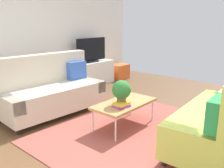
{
  "coord_description": "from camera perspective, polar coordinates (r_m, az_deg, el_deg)",
  "views": [
    {
      "loc": [
        -3.0,
        -2.11,
        1.68
      ],
      "look_at": [
        0.03,
        0.48,
        0.65
      ],
      "focal_mm": 38.55,
      "sensor_mm": 36.0,
      "label": 1
    }
  ],
  "objects": [
    {
      "name": "ground_plane",
      "position": [
        4.04,
        4.94,
        -10.18
      ],
      "size": [
        7.68,
        7.68,
        0.0
      ],
      "primitive_type": "plane",
      "color": "brown"
    },
    {
      "name": "wall_far",
      "position": [
        5.76,
        -18.44,
        11.47
      ],
      "size": [
        6.4,
        0.12,
        2.9
      ],
      "primitive_type": "cube",
      "color": "white",
      "rests_on": "ground_plane"
    },
    {
      "name": "area_rug",
      "position": [
        3.91,
        4.79,
        -10.93
      ],
      "size": [
        2.9,
        2.2,
        0.01
      ],
      "primitive_type": "cube",
      "color": "#9E4C42",
      "rests_on": "ground_plane"
    },
    {
      "name": "couch_beige",
      "position": [
        4.63,
        -14.08,
        -1.49
      ],
      "size": [
        1.94,
        0.94,
        1.1
      ],
      "rotation": [
        0.0,
        0.0,
        3.09
      ],
      "color": "beige",
      "rests_on": "ground_plane"
    },
    {
      "name": "couch_green",
      "position": [
        3.55,
        24.68,
        -7.29
      ],
      "size": [
        1.95,
        0.95,
        1.1
      ],
      "rotation": [
        0.0,
        0.0,
        0.06
      ],
      "color": "#C1CC51",
      "rests_on": "ground_plane"
    },
    {
      "name": "coffee_table",
      "position": [
        3.91,
        2.96,
        -4.77
      ],
      "size": [
        1.1,
        0.56,
        0.42
      ],
      "color": "#B7844C",
      "rests_on": "ground_plane"
    },
    {
      "name": "tv_console",
      "position": [
        6.55,
        -4.89,
        2.45
      ],
      "size": [
        1.4,
        0.44,
        0.64
      ],
      "primitive_type": "cube",
      "color": "silver",
      "rests_on": "ground_plane"
    },
    {
      "name": "tv",
      "position": [
        6.44,
        -4.89,
        7.94
      ],
      "size": [
        1.0,
        0.2,
        0.64
      ],
      "color": "black",
      "rests_on": "tv_console"
    },
    {
      "name": "storage_trunk",
      "position": [
        7.31,
        1.82,
        2.96
      ],
      "size": [
        0.52,
        0.4,
        0.44
      ],
      "primitive_type": "cube",
      "color": "orange",
      "rests_on": "ground_plane"
    },
    {
      "name": "potted_plant",
      "position": [
        3.71,
        2.27,
        -1.61
      ],
      "size": [
        0.3,
        0.3,
        0.4
      ],
      "color": "brown",
      "rests_on": "coffee_table"
    },
    {
      "name": "table_book_0",
      "position": [
        3.7,
        2.21,
        -5.15
      ],
      "size": [
        0.28,
        0.23,
        0.04
      ],
      "primitive_type": "cube",
      "rotation": [
        0.0,
        0.0,
        -0.25
      ],
      "color": "purple",
      "rests_on": "coffee_table"
    },
    {
      "name": "table_book_1",
      "position": [
        3.69,
        2.22,
        -4.62
      ],
      "size": [
        0.24,
        0.19,
        0.03
      ],
      "primitive_type": "cube",
      "rotation": [
        0.0,
        0.0,
        0.03
      ],
      "color": "gold",
      "rests_on": "table_book_0"
    },
    {
      "name": "vase_0",
      "position": [
        6.13,
        -9.17,
        5.26
      ],
      "size": [
        0.09,
        0.09,
        0.15
      ],
      "primitive_type": "cylinder",
      "color": "silver",
      "rests_on": "tv_console"
    },
    {
      "name": "bottle_0",
      "position": [
        6.16,
        -7.55,
        5.52
      ],
      "size": [
        0.04,
        0.04,
        0.19
      ],
      "primitive_type": "cylinder",
      "color": "#3359B2",
      "rests_on": "tv_console"
    },
    {
      "name": "bottle_1",
      "position": [
        6.22,
        -6.91,
        5.6
      ],
      "size": [
        0.06,
        0.06,
        0.18
      ],
      "primitive_type": "cylinder",
      "color": "red",
      "rests_on": "tv_console"
    }
  ]
}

